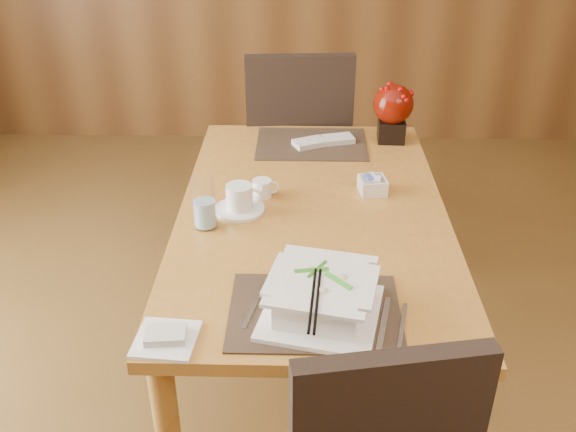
{
  "coord_description": "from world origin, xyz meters",
  "views": [
    {
      "loc": [
        -0.04,
        -1.28,
        1.81
      ],
      "look_at": [
        -0.08,
        0.35,
        0.87
      ],
      "focal_mm": 40.0,
      "sensor_mm": 36.0,
      "label": 1
    }
  ],
  "objects_px": {
    "creamer_jug": "(262,188)",
    "far_chair": "(297,144)",
    "berry_decor": "(393,109)",
    "soup_setting": "(321,298)",
    "dining_table": "(312,234)",
    "water_glass": "(204,203)",
    "sugar_caddy": "(372,185)",
    "bread_plate": "(166,339)",
    "coffee_cup": "(239,200)"
  },
  "relations": [
    {
      "from": "far_chair",
      "to": "water_glass",
      "type": "bearing_deg",
      "value": 70.08
    },
    {
      "from": "dining_table",
      "to": "coffee_cup",
      "type": "height_order",
      "value": "coffee_cup"
    },
    {
      "from": "creamer_jug",
      "to": "far_chair",
      "type": "xyz_separation_m",
      "value": [
        0.11,
        0.82,
        -0.19
      ]
    },
    {
      "from": "sugar_caddy",
      "to": "bread_plate",
      "type": "relative_size",
      "value": 0.6
    },
    {
      "from": "dining_table",
      "to": "berry_decor",
      "type": "height_order",
      "value": "berry_decor"
    },
    {
      "from": "coffee_cup",
      "to": "berry_decor",
      "type": "distance_m",
      "value": 0.84
    },
    {
      "from": "soup_setting",
      "to": "bread_plate",
      "type": "bearing_deg",
      "value": -152.18
    },
    {
      "from": "water_glass",
      "to": "soup_setting",
      "type": "bearing_deg",
      "value": -51.03
    },
    {
      "from": "sugar_caddy",
      "to": "far_chair",
      "type": "bearing_deg",
      "value": 109.35
    },
    {
      "from": "dining_table",
      "to": "water_glass",
      "type": "bearing_deg",
      "value": -161.32
    },
    {
      "from": "bread_plate",
      "to": "water_glass",
      "type": "bearing_deg",
      "value": 87.48
    },
    {
      "from": "berry_decor",
      "to": "far_chair",
      "type": "xyz_separation_m",
      "value": [
        -0.39,
        0.31,
        -0.29
      ]
    },
    {
      "from": "soup_setting",
      "to": "water_glass",
      "type": "bearing_deg",
      "value": 141.43
    },
    {
      "from": "far_chair",
      "to": "soup_setting",
      "type": "bearing_deg",
      "value": 88.54
    },
    {
      "from": "water_glass",
      "to": "sugar_caddy",
      "type": "relative_size",
      "value": 1.94
    },
    {
      "from": "water_glass",
      "to": "sugar_caddy",
      "type": "distance_m",
      "value": 0.61
    },
    {
      "from": "far_chair",
      "to": "dining_table",
      "type": "bearing_deg",
      "value": 89.39
    },
    {
      "from": "sugar_caddy",
      "to": "creamer_jug",
      "type": "bearing_deg",
      "value": -174.18
    },
    {
      "from": "soup_setting",
      "to": "far_chair",
      "type": "height_order",
      "value": "far_chair"
    },
    {
      "from": "coffee_cup",
      "to": "sugar_caddy",
      "type": "xyz_separation_m",
      "value": [
        0.46,
        0.14,
        -0.01
      ]
    },
    {
      "from": "coffee_cup",
      "to": "berry_decor",
      "type": "relative_size",
      "value": 0.7
    },
    {
      "from": "sugar_caddy",
      "to": "soup_setting",
      "type": "bearing_deg",
      "value": -105.65
    },
    {
      "from": "soup_setting",
      "to": "berry_decor",
      "type": "height_order",
      "value": "berry_decor"
    },
    {
      "from": "water_glass",
      "to": "far_chair",
      "type": "height_order",
      "value": "far_chair"
    },
    {
      "from": "dining_table",
      "to": "coffee_cup",
      "type": "distance_m",
      "value": 0.28
    },
    {
      "from": "coffee_cup",
      "to": "sugar_caddy",
      "type": "relative_size",
      "value": 1.84
    },
    {
      "from": "creamer_jug",
      "to": "bread_plate",
      "type": "distance_m",
      "value": 0.79
    },
    {
      "from": "dining_table",
      "to": "water_glass",
      "type": "relative_size",
      "value": 8.49
    },
    {
      "from": "coffee_cup",
      "to": "berry_decor",
      "type": "height_order",
      "value": "berry_decor"
    },
    {
      "from": "sugar_caddy",
      "to": "bread_plate",
      "type": "bearing_deg",
      "value": -125.87
    },
    {
      "from": "dining_table",
      "to": "water_glass",
      "type": "xyz_separation_m",
      "value": [
        -0.35,
        -0.12,
        0.19
      ]
    },
    {
      "from": "soup_setting",
      "to": "coffee_cup",
      "type": "xyz_separation_m",
      "value": [
        -0.26,
        0.55,
        -0.02
      ]
    },
    {
      "from": "berry_decor",
      "to": "bread_plate",
      "type": "relative_size",
      "value": 1.6
    },
    {
      "from": "berry_decor",
      "to": "coffee_cup",
      "type": "bearing_deg",
      "value": -133.28
    },
    {
      "from": "water_glass",
      "to": "creamer_jug",
      "type": "distance_m",
      "value": 0.28
    },
    {
      "from": "water_glass",
      "to": "coffee_cup",
      "type": "bearing_deg",
      "value": 46.91
    },
    {
      "from": "creamer_jug",
      "to": "berry_decor",
      "type": "relative_size",
      "value": 0.36
    },
    {
      "from": "bread_plate",
      "to": "far_chair",
      "type": "relative_size",
      "value": 0.14
    },
    {
      "from": "dining_table",
      "to": "bread_plate",
      "type": "height_order",
      "value": "bread_plate"
    },
    {
      "from": "water_glass",
      "to": "far_chair",
      "type": "bearing_deg",
      "value": 74.53
    },
    {
      "from": "water_glass",
      "to": "creamer_jug",
      "type": "relative_size",
      "value": 2.05
    },
    {
      "from": "creamer_jug",
      "to": "far_chair",
      "type": "bearing_deg",
      "value": 77.13
    },
    {
      "from": "berry_decor",
      "to": "soup_setting",
      "type": "bearing_deg",
      "value": -105.06
    },
    {
      "from": "water_glass",
      "to": "dining_table",
      "type": "bearing_deg",
      "value": 18.68
    },
    {
      "from": "coffee_cup",
      "to": "water_glass",
      "type": "bearing_deg",
      "value": -133.09
    },
    {
      "from": "dining_table",
      "to": "far_chair",
      "type": "height_order",
      "value": "far_chair"
    },
    {
      "from": "sugar_caddy",
      "to": "bread_plate",
      "type": "height_order",
      "value": "sugar_caddy"
    },
    {
      "from": "dining_table",
      "to": "coffee_cup",
      "type": "xyz_separation_m",
      "value": [
        -0.25,
        -0.01,
        0.14
      ]
    },
    {
      "from": "soup_setting",
      "to": "sugar_caddy",
      "type": "xyz_separation_m",
      "value": [
        0.2,
        0.7,
        -0.03
      ]
    },
    {
      "from": "water_glass",
      "to": "sugar_caddy",
      "type": "xyz_separation_m",
      "value": [
        0.56,
        0.25,
        -0.06
      ]
    }
  ]
}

